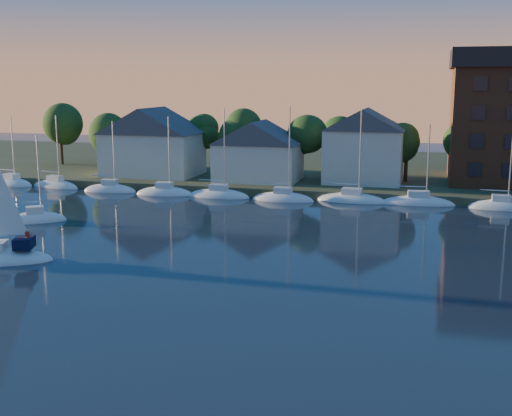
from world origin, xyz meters
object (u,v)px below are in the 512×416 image
at_px(clubhouse_centre, 258,150).
at_px(drifting_sailboat_left, 36,221).
at_px(clubhouse_east, 364,145).
at_px(clubhouse_west, 153,141).

relative_size(clubhouse_centre, drifting_sailboat_left, 1.15).
bearing_deg(clubhouse_centre, clubhouse_east, 8.13).
distance_m(clubhouse_west, drifting_sailboat_left, 29.00).
bearing_deg(clubhouse_west, drifting_sailboat_left, -90.83).
xyz_separation_m(clubhouse_west, clubhouse_centre, (16.00, -1.00, -0.80)).
relative_size(clubhouse_west, drifting_sailboat_left, 1.36).
distance_m(clubhouse_east, drifting_sailboat_left, 42.71).
bearing_deg(clubhouse_east, clubhouse_west, -178.09).
distance_m(clubhouse_centre, drifting_sailboat_left, 32.34).
bearing_deg(drifting_sailboat_left, clubhouse_centre, 24.28).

